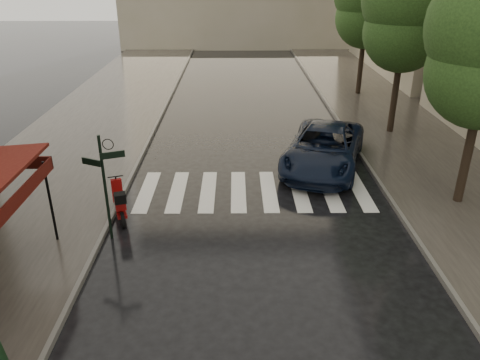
{
  "coord_description": "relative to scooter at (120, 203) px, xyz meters",
  "views": [
    {
      "loc": [
        2.35,
        -8.5,
        7.12
      ],
      "look_at": [
        2.48,
        3.88,
        1.4
      ],
      "focal_mm": 35.0,
      "sensor_mm": 36.0,
      "label": 1
    }
  ],
  "objects": [
    {
      "name": "ground",
      "position": [
        1.17,
        -4.12,
        -0.54
      ],
      "size": [
        120.0,
        120.0,
        0.0
      ],
      "primitive_type": "plane",
      "color": "black",
      "rests_on": "ground"
    },
    {
      "name": "curb_near",
      "position": [
        -0.28,
        7.88,
        -0.46
      ],
      "size": [
        0.12,
        60.0,
        0.16
      ],
      "primitive_type": "cube",
      "color": "#595651",
      "rests_on": "ground"
    },
    {
      "name": "scooter",
      "position": [
        0.0,
        0.0,
        0.0
      ],
      "size": [
        0.81,
        1.7,
        1.16
      ],
      "rotation": [
        0.0,
        0.0,
        0.33
      ],
      "color": "black",
      "rests_on": "ground"
    },
    {
      "name": "crosswalk",
      "position": [
        4.15,
        1.88,
        -0.53
      ],
      "size": [
        7.85,
        3.2,
        0.01
      ],
      "color": "silver",
      "rests_on": "ground"
    },
    {
      "name": "curb_far",
      "position": [
        8.62,
        7.88,
        -0.46
      ],
      "size": [
        0.12,
        60.0,
        0.16
      ],
      "primitive_type": "cube",
      "color": "#595651",
      "rests_on": "ground"
    },
    {
      "name": "tree_mid",
      "position": [
        10.67,
        7.88,
        5.05
      ],
      "size": [
        3.8,
        3.8,
        8.34
      ],
      "color": "black",
      "rests_on": "sidewalk_far"
    },
    {
      "name": "sidewalk_near",
      "position": [
        -3.33,
        7.88,
        -0.48
      ],
      "size": [
        6.0,
        60.0,
        0.12
      ],
      "primitive_type": "cube",
      "color": "#38332D",
      "rests_on": "ground"
    },
    {
      "name": "parked_car",
      "position": [
        6.89,
        3.96,
        0.25
      ],
      "size": [
        4.26,
        6.2,
        1.58
      ],
      "primitive_type": "imported",
      "rotation": [
        0.0,
        0.0,
        -0.32
      ],
      "color": "black",
      "rests_on": "ground"
    },
    {
      "name": "sidewalk_far",
      "position": [
        11.42,
        7.88,
        -0.48
      ],
      "size": [
        5.5,
        60.0,
        0.12
      ],
      "primitive_type": "cube",
      "color": "#38332D",
      "rests_on": "ground"
    },
    {
      "name": "signpost",
      "position": [
        -0.02,
        -1.12,
        1.29
      ],
      "size": [
        1.17,
        0.29,
        3.1
      ],
      "color": "black",
      "rests_on": "ground"
    }
  ]
}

